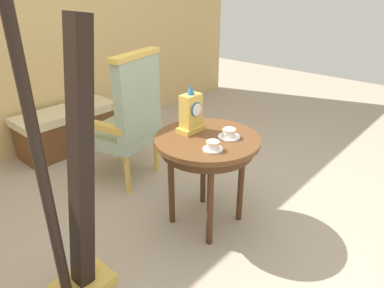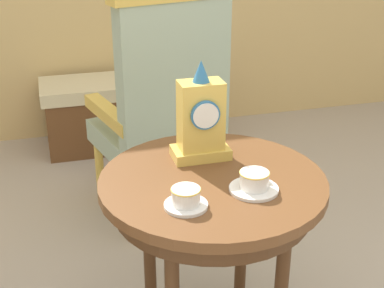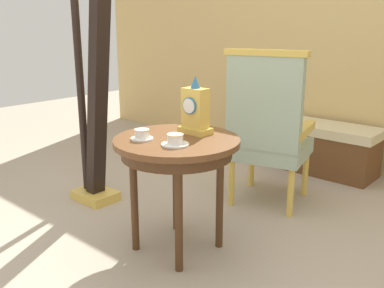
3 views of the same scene
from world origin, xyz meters
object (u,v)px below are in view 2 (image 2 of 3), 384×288
(side_table, at_px, (212,200))
(teacup_left, at_px, (186,198))
(teacup_right, at_px, (254,183))
(mantel_clock, at_px, (201,120))
(window_bench, at_px, (124,111))
(armchair, at_px, (163,108))

(side_table, xyz_separation_m, teacup_left, (-0.13, -0.15, 0.11))
(teacup_right, distance_m, mantel_clock, 0.30)
(mantel_clock, distance_m, window_bench, 1.82)
(teacup_right, bearing_deg, side_table, 130.20)
(mantel_clock, distance_m, armchair, 0.78)
(teacup_right, distance_m, window_bench, 2.04)
(teacup_left, distance_m, armchair, 1.07)
(teacup_left, height_order, mantel_clock, mantel_clock)
(side_table, distance_m, armchair, 0.90)
(teacup_left, bearing_deg, side_table, 49.54)
(window_bench, bearing_deg, teacup_left, -93.51)
(teacup_right, relative_size, mantel_clock, 0.44)
(teacup_left, distance_m, window_bench, 2.08)
(side_table, height_order, armchair, armchair)
(teacup_right, xyz_separation_m, mantel_clock, (-0.09, 0.26, 0.11))
(armchair, bearing_deg, side_table, -92.82)
(teacup_right, bearing_deg, teacup_left, -170.50)
(side_table, relative_size, mantel_clock, 2.13)
(teacup_right, height_order, mantel_clock, mantel_clock)
(teacup_left, height_order, window_bench, teacup_left)
(mantel_clock, xyz_separation_m, window_bench, (-0.01, 1.72, -0.60))
(side_table, relative_size, window_bench, 0.69)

